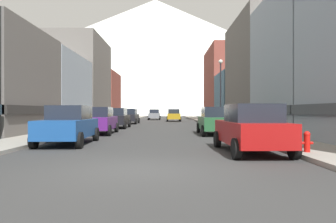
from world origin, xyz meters
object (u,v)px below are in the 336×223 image
object	(u,v)px
fire_hydrant_near	(308,141)
car_right_1	(216,121)
car_left_0	(69,125)
car_left_1	(99,120)
car_right_0	(251,128)
car_left_2	(117,118)
trash_bin_right	(262,126)
car_left_3	(130,116)
car_driving_1	(155,114)
pedestrian_0	(107,116)
streetlamp_right	(221,83)
car_driving_0	(174,115)

from	to	relation	value
fire_hydrant_near	car_right_1	bearing A→B (deg)	99.79
car_left_0	car_left_1	distance (m)	6.22
car_left_0	car_right_0	world-z (taller)	same
car_left_0	car_left_2	size ratio (longest dim) A/B	1.01
car_left_1	trash_bin_right	size ratio (longest dim) A/B	4.54
car_right_1	fire_hydrant_near	xyz separation A→B (m)	(1.65, -9.57, -0.37)
car_left_0	car_left_1	world-z (taller)	same
car_left_0	car_left_3	size ratio (longest dim) A/B	1.01
car_driving_1	car_left_1	bearing A→B (deg)	-93.78
car_right_0	car_driving_1	xyz separation A→B (m)	(-5.40, 42.43, 0.00)
pedestrian_0	streetlamp_right	size ratio (longest dim) A/B	0.28
car_left_0	streetlamp_right	xyz separation A→B (m)	(9.15, 12.78, 3.09)
car_driving_1	pedestrian_0	size ratio (longest dim) A/B	2.65
car_left_3	car_right_1	distance (m)	18.35
car_right_0	trash_bin_right	bearing A→B (deg)	70.68
streetlamp_right	car_left_1	bearing A→B (deg)	-144.37
car_left_1	car_left_2	size ratio (longest dim) A/B	1.01
car_left_2	car_right_0	bearing A→B (deg)	-64.95
car_right_0	car_right_1	distance (m)	8.64
fire_hydrant_near	car_left_0	bearing A→B (deg)	157.53
car_left_2	streetlamp_right	bearing A→B (deg)	-3.65
car_driving_1	streetlamp_right	world-z (taller)	streetlamp_right
fire_hydrant_near	car_left_1	bearing A→B (deg)	132.63
car_left_3	car_left_2	bearing A→B (deg)	-90.00
car_left_1	car_left_2	xyz separation A→B (m)	(-0.00, 7.14, 0.00)
car_left_2	streetlamp_right	distance (m)	9.67
car_left_3	car_right_1	size ratio (longest dim) A/B	1.00
car_driving_1	car_left_2	bearing A→B (deg)	-94.81
car_left_3	car_right_0	size ratio (longest dim) A/B	0.99
car_right_1	streetlamp_right	size ratio (longest dim) A/B	0.75
car_left_3	car_left_0	bearing A→B (deg)	-90.00
car_driving_0	streetlamp_right	xyz separation A→B (m)	(3.75, -18.50, 3.09)
car_right_1	trash_bin_right	world-z (taller)	car_right_1
car_left_0	car_right_1	bearing A→B (deg)	37.06
car_right_0	streetlamp_right	size ratio (longest dim) A/B	0.76
car_driving_1	trash_bin_right	size ratio (longest dim) A/B	4.49
car_right_0	trash_bin_right	world-z (taller)	car_right_0
car_left_0	fire_hydrant_near	distance (m)	10.02
pedestrian_0	streetlamp_right	bearing A→B (deg)	-34.75
fire_hydrant_near	car_left_2	bearing A→B (deg)	118.29
car_left_3	streetlamp_right	xyz separation A→B (m)	(9.15, -9.67, 3.09)
car_driving_1	pedestrian_0	world-z (taller)	pedestrian_0
streetlamp_right	car_driving_0	bearing A→B (deg)	101.46
fire_hydrant_near	car_left_3	bearing A→B (deg)	109.40
car_left_0	pedestrian_0	distance (m)	20.97
car_left_3	streetlamp_right	size ratio (longest dim) A/B	0.75
car_left_1	car_left_2	world-z (taller)	same
car_left_1	car_right_0	size ratio (longest dim) A/B	1.00
car_left_2	car_right_1	distance (m)	10.76
streetlamp_right	trash_bin_right	bearing A→B (deg)	-83.22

